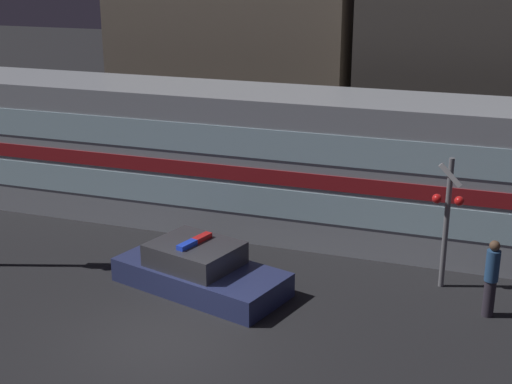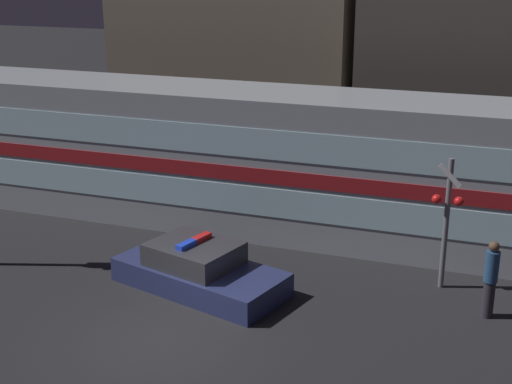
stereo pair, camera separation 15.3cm
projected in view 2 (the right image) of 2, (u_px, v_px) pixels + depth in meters
The scene contains 7 objects.
ground_plane at pixel (162, 339), 15.28m from camera, with size 120.00×120.00×0.00m, color black.
train at pixel (303, 164), 20.68m from camera, with size 23.54×3.02×4.13m.
police_car at pixel (199, 270), 17.52m from camera, with size 4.62×2.97×1.27m.
pedestrian at pixel (491, 279), 15.95m from camera, with size 0.31×0.31×1.84m.
crossing_signal_near at pixel (447, 216), 17.08m from camera, with size 0.75×0.32×3.31m.
building_left at pixel (249, 16), 29.26m from camera, with size 9.54×6.91×10.94m.
building_center at pixel (504, 85), 24.84m from camera, with size 9.39×6.24×7.07m.
Camera 2 is at (6.50, -12.02, 7.79)m, focal length 50.00 mm.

